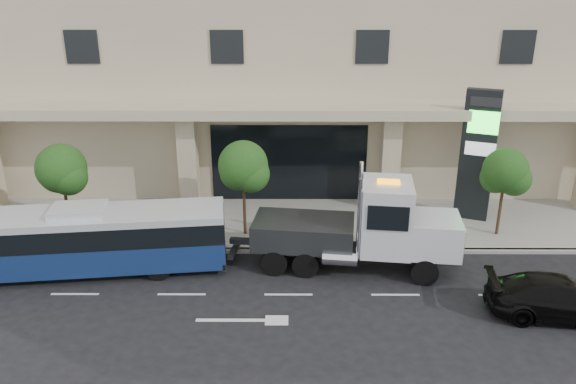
% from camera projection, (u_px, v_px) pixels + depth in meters
% --- Properties ---
extents(ground, '(120.00, 120.00, 0.00)m').
position_uv_depth(ground, '(289.00, 275.00, 22.36)').
color(ground, black).
rests_on(ground, ground).
extents(sidewalk, '(120.00, 6.00, 0.15)m').
position_uv_depth(sidewalk, '(289.00, 223.00, 27.01)').
color(sidewalk, gray).
rests_on(sidewalk, ground).
extents(curb, '(120.00, 0.30, 0.15)m').
position_uv_depth(curb, '(289.00, 251.00, 24.20)').
color(curb, gray).
rests_on(curb, ground).
extents(tree_left, '(2.27, 2.20, 4.22)m').
position_uv_depth(tree_left, '(62.00, 172.00, 24.66)').
color(tree_left, '#422B19').
rests_on(tree_left, sidewalk).
extents(tree_mid, '(2.28, 2.20, 4.38)m').
position_uv_depth(tree_mid, '(244.00, 169.00, 24.57)').
color(tree_mid, '#422B19').
rests_on(tree_mid, sidewalk).
extents(tree_right, '(2.10, 2.00, 4.04)m').
position_uv_depth(tree_right, '(506.00, 174.00, 24.61)').
color(tree_right, '#422B19').
rests_on(tree_right, sidewalk).
extents(city_bus, '(11.39, 3.71, 2.83)m').
position_uv_depth(city_bus, '(82.00, 239.00, 22.11)').
color(city_bus, black).
rests_on(city_bus, ground).
extents(tow_truck, '(9.31, 3.25, 4.21)m').
position_uv_depth(tow_truck, '(365.00, 229.00, 22.29)').
color(tow_truck, '#2D3033').
rests_on(tow_truck, ground).
extents(black_sedan, '(5.22, 2.69, 1.45)m').
position_uv_depth(black_sedan, '(561.00, 298.00, 19.37)').
color(black_sedan, black).
rests_on(black_sedan, ground).
extents(signage_pylon, '(1.65, 1.13, 6.27)m').
position_uv_depth(signage_pylon, '(477.00, 155.00, 26.30)').
color(signage_pylon, black).
rests_on(signage_pylon, sidewalk).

